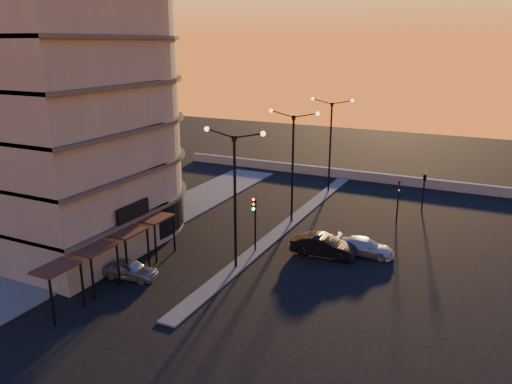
% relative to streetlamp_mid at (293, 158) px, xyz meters
% --- Properties ---
extents(ground, '(120.00, 120.00, 0.00)m').
position_rel_streetlamp_mid_xyz_m(ground, '(0.00, -10.00, -5.59)').
color(ground, black).
rests_on(ground, ground).
extents(sidewalk_west, '(5.00, 40.00, 0.12)m').
position_rel_streetlamp_mid_xyz_m(sidewalk_west, '(-10.50, -6.00, -5.53)').
color(sidewalk_west, '#464744').
rests_on(sidewalk_west, ground).
extents(median, '(1.20, 36.00, 0.12)m').
position_rel_streetlamp_mid_xyz_m(median, '(0.00, 0.00, -5.53)').
color(median, '#464744').
rests_on(median, ground).
extents(parapet, '(44.00, 0.50, 1.00)m').
position_rel_streetlamp_mid_xyz_m(parapet, '(2.00, 16.00, -5.09)').
color(parapet, gray).
rests_on(parapet, ground).
extents(building, '(14.35, 17.08, 25.00)m').
position_rel_streetlamp_mid_xyz_m(building, '(-14.00, -9.97, 6.32)').
color(building, slate).
rests_on(building, ground).
extents(streetlamp_near, '(4.32, 0.32, 9.51)m').
position_rel_streetlamp_mid_xyz_m(streetlamp_near, '(0.00, -10.00, 0.00)').
color(streetlamp_near, black).
rests_on(streetlamp_near, ground).
extents(streetlamp_mid, '(4.32, 0.32, 9.51)m').
position_rel_streetlamp_mid_xyz_m(streetlamp_mid, '(0.00, 0.00, 0.00)').
color(streetlamp_mid, black).
rests_on(streetlamp_mid, ground).
extents(streetlamp_far, '(4.32, 0.32, 9.51)m').
position_rel_streetlamp_mid_xyz_m(streetlamp_far, '(0.00, 10.00, 0.00)').
color(streetlamp_far, black).
rests_on(streetlamp_far, ground).
extents(traffic_light_main, '(0.28, 0.44, 4.25)m').
position_rel_streetlamp_mid_xyz_m(traffic_light_main, '(0.00, -7.13, -2.70)').
color(traffic_light_main, black).
rests_on(traffic_light_main, ground).
extents(signal_east_a, '(0.13, 0.16, 3.60)m').
position_rel_streetlamp_mid_xyz_m(signal_east_a, '(8.00, 4.00, -3.66)').
color(signal_east_a, black).
rests_on(signal_east_a, ground).
extents(signal_east_b, '(0.42, 1.99, 3.60)m').
position_rel_streetlamp_mid_xyz_m(signal_east_b, '(9.50, 8.00, -2.49)').
color(signal_east_b, black).
rests_on(signal_east_b, ground).
extents(car_hatchback, '(3.82, 1.99, 1.24)m').
position_rel_streetlamp_mid_xyz_m(car_hatchback, '(-5.47, -14.31, -4.97)').
color(car_hatchback, gray).
rests_on(car_hatchback, ground).
extents(car_sedan, '(4.70, 1.89, 1.52)m').
position_rel_streetlamp_mid_xyz_m(car_sedan, '(4.64, -5.42, -4.83)').
color(car_sedan, black).
rests_on(car_sedan, ground).
extents(car_wagon, '(4.17, 1.71, 1.21)m').
position_rel_streetlamp_mid_xyz_m(car_wagon, '(7.28, -3.96, -4.99)').
color(car_wagon, '#B0B3B8').
rests_on(car_wagon, ground).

